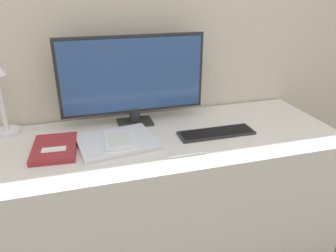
% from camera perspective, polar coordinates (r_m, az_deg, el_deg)
% --- Properties ---
extents(wall_back, '(3.60, 0.05, 2.40)m').
position_cam_1_polar(wall_back, '(1.60, -4.47, 19.53)').
color(wall_back, beige).
rests_on(wall_back, ground_plane).
extents(desk, '(1.56, 0.60, 0.70)m').
position_cam_1_polar(desk, '(1.60, -0.93, -13.34)').
color(desk, silver).
rests_on(desk, ground_plane).
extents(monitor, '(0.66, 0.11, 0.41)m').
position_cam_1_polar(monitor, '(1.49, -6.12, 8.31)').
color(monitor, '#262626').
rests_on(monitor, desk).
extents(keyboard, '(0.34, 0.10, 0.01)m').
position_cam_1_polar(keyboard, '(1.45, 8.40, -1.17)').
color(keyboard, '#282828').
rests_on(keyboard, desk).
extents(laptop, '(0.34, 0.28, 0.02)m').
position_cam_1_polar(laptop, '(1.37, -8.93, -2.71)').
color(laptop, silver).
rests_on(laptop, desk).
extents(ereader, '(0.13, 0.18, 0.01)m').
position_cam_1_polar(ereader, '(1.35, -8.41, -2.40)').
color(ereader, white).
rests_on(ereader, laptop).
extents(notebook, '(0.18, 0.24, 0.02)m').
position_cam_1_polar(notebook, '(1.37, -19.15, -3.66)').
color(notebook, maroon).
rests_on(notebook, desk).
extents(pen, '(0.15, 0.01, 0.01)m').
position_cam_1_polar(pen, '(1.27, 3.54, -5.08)').
color(pen, silver).
rests_on(pen, desk).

